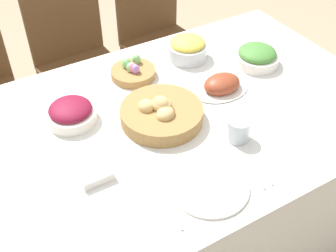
{
  "coord_description": "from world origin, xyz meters",
  "views": [
    {
      "loc": [
        -0.56,
        -1.05,
        1.76
      ],
      "look_at": [
        0.01,
        -0.08,
        0.77
      ],
      "focal_mm": 45.0,
      "sensor_mm": 36.0,
      "label": 1
    }
  ],
  "objects_px": {
    "bread_basket": "(161,113)",
    "pineapple_bowl": "(187,48)",
    "spoon": "(253,166)",
    "ham_platter": "(222,85)",
    "knife": "(246,169)",
    "egg_basket": "(133,71)",
    "fork": "(167,207)",
    "beet_salad_bowl": "(71,113)",
    "dinner_plate": "(208,187)",
    "chair_far_right": "(160,37)",
    "green_salad_bowl": "(257,56)",
    "chair_far_center": "(78,60)",
    "drinking_cup": "(238,129)",
    "butter_dish": "(96,176)"
  },
  "relations": [
    {
      "from": "drinking_cup",
      "to": "spoon",
      "type": "bearing_deg",
      "value": -105.29
    },
    {
      "from": "chair_far_center",
      "to": "beet_salad_bowl",
      "type": "height_order",
      "value": "chair_far_center"
    },
    {
      "from": "ham_platter",
      "to": "spoon",
      "type": "distance_m",
      "value": 0.44
    },
    {
      "from": "fork",
      "to": "knife",
      "type": "bearing_deg",
      "value": 1.27
    },
    {
      "from": "chair_far_center",
      "to": "beet_salad_bowl",
      "type": "relative_size",
      "value": 4.89
    },
    {
      "from": "green_salad_bowl",
      "to": "knife",
      "type": "relative_size",
      "value": 1.02
    },
    {
      "from": "dinner_plate",
      "to": "knife",
      "type": "relative_size",
      "value": 1.33
    },
    {
      "from": "pineapple_bowl",
      "to": "drinking_cup",
      "type": "xyz_separation_m",
      "value": [
        -0.13,
        -0.55,
        -0.01
      ]
    },
    {
      "from": "pineapple_bowl",
      "to": "dinner_plate",
      "type": "relative_size",
      "value": 0.71
    },
    {
      "from": "bread_basket",
      "to": "chair_far_center",
      "type": "bearing_deg",
      "value": 91.22
    },
    {
      "from": "dinner_plate",
      "to": "beet_salad_bowl",
      "type": "bearing_deg",
      "value": 115.72
    },
    {
      "from": "green_salad_bowl",
      "to": "fork",
      "type": "distance_m",
      "value": 0.89
    },
    {
      "from": "green_salad_bowl",
      "to": "pineapple_bowl",
      "type": "bearing_deg",
      "value": 140.24
    },
    {
      "from": "ham_platter",
      "to": "knife",
      "type": "xyz_separation_m",
      "value": [
        -0.19,
        -0.41,
        -0.02
      ]
    },
    {
      "from": "chair_far_center",
      "to": "egg_basket",
      "type": "height_order",
      "value": "chair_far_center"
    },
    {
      "from": "ham_platter",
      "to": "green_salad_bowl",
      "type": "distance_m",
      "value": 0.26
    },
    {
      "from": "pineapple_bowl",
      "to": "drinking_cup",
      "type": "bearing_deg",
      "value": -103.58
    },
    {
      "from": "spoon",
      "to": "beet_salad_bowl",
      "type": "bearing_deg",
      "value": 128.29
    },
    {
      "from": "bread_basket",
      "to": "butter_dish",
      "type": "distance_m",
      "value": 0.36
    },
    {
      "from": "dinner_plate",
      "to": "spoon",
      "type": "relative_size",
      "value": 1.33
    },
    {
      "from": "egg_basket",
      "to": "ham_platter",
      "type": "distance_m",
      "value": 0.38
    },
    {
      "from": "pineapple_bowl",
      "to": "fork",
      "type": "xyz_separation_m",
      "value": [
        -0.51,
        -0.69,
        -0.05
      ]
    },
    {
      "from": "bread_basket",
      "to": "beet_salad_bowl",
      "type": "relative_size",
      "value": 1.64
    },
    {
      "from": "chair_far_right",
      "to": "knife",
      "type": "relative_size",
      "value": 4.79
    },
    {
      "from": "chair_far_right",
      "to": "chair_far_center",
      "type": "bearing_deg",
      "value": 174.15
    },
    {
      "from": "chair_far_right",
      "to": "dinner_plate",
      "type": "relative_size",
      "value": 3.61
    },
    {
      "from": "chair_far_center",
      "to": "spoon",
      "type": "bearing_deg",
      "value": -85.41
    },
    {
      "from": "chair_far_right",
      "to": "knife",
      "type": "xyz_separation_m",
      "value": [
        -0.38,
        -1.26,
        0.23
      ]
    },
    {
      "from": "chair_far_center",
      "to": "pineapple_bowl",
      "type": "height_order",
      "value": "chair_far_center"
    },
    {
      "from": "egg_basket",
      "to": "drinking_cup",
      "type": "xyz_separation_m",
      "value": [
        0.15,
        -0.54,
        0.02
      ]
    },
    {
      "from": "spoon",
      "to": "pineapple_bowl",
      "type": "bearing_deg",
      "value": 74.8
    },
    {
      "from": "ham_platter",
      "to": "pineapple_bowl",
      "type": "distance_m",
      "value": 0.28
    },
    {
      "from": "knife",
      "to": "chair_far_right",
      "type": "bearing_deg",
      "value": 74.52
    },
    {
      "from": "green_salad_bowl",
      "to": "spoon",
      "type": "xyz_separation_m",
      "value": [
        -0.41,
        -0.49,
        -0.04
      ]
    },
    {
      "from": "bread_basket",
      "to": "egg_basket",
      "type": "bearing_deg",
      "value": 82.77
    },
    {
      "from": "chair_far_right",
      "to": "green_salad_bowl",
      "type": "xyz_separation_m",
      "value": [
        0.06,
        -0.78,
        0.26
      ]
    },
    {
      "from": "chair_far_right",
      "to": "dinner_plate",
      "type": "height_order",
      "value": "chair_far_right"
    },
    {
      "from": "egg_basket",
      "to": "fork",
      "type": "bearing_deg",
      "value": -108.56
    },
    {
      "from": "knife",
      "to": "spoon",
      "type": "relative_size",
      "value": 1.0
    },
    {
      "from": "egg_basket",
      "to": "green_salad_bowl",
      "type": "height_order",
      "value": "green_salad_bowl"
    },
    {
      "from": "bread_basket",
      "to": "egg_basket",
      "type": "relative_size",
      "value": 1.62
    },
    {
      "from": "bread_basket",
      "to": "pineapple_bowl",
      "type": "bearing_deg",
      "value": 45.4
    },
    {
      "from": "chair_far_center",
      "to": "beet_salad_bowl",
      "type": "bearing_deg",
      "value": -113.27
    },
    {
      "from": "pineapple_bowl",
      "to": "beet_salad_bowl",
      "type": "bearing_deg",
      "value": -165.71
    },
    {
      "from": "chair_far_right",
      "to": "ham_platter",
      "type": "height_order",
      "value": "chair_far_right"
    },
    {
      "from": "chair_far_center",
      "to": "knife",
      "type": "distance_m",
      "value": 1.29
    },
    {
      "from": "pineapple_bowl",
      "to": "dinner_plate",
      "type": "bearing_deg",
      "value": -117.23
    },
    {
      "from": "fork",
      "to": "spoon",
      "type": "xyz_separation_m",
      "value": [
        0.34,
        0.0,
        0.0
      ]
    },
    {
      "from": "bread_basket",
      "to": "ham_platter",
      "type": "height_order",
      "value": "bread_basket"
    },
    {
      "from": "green_salad_bowl",
      "to": "egg_basket",
      "type": "bearing_deg",
      "value": 159.83
    }
  ]
}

